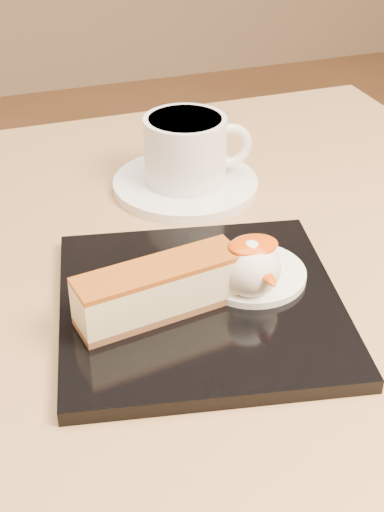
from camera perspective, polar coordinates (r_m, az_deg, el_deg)
name	(u,v)px	position (r m, az deg, el deg)	size (l,w,h in m)	color
table	(170,435)	(0.68, -1.79, -14.16)	(0.80, 0.80, 0.72)	black
dessert_plate	(200,305)	(0.57, 0.67, -3.93)	(0.22, 0.22, 0.01)	black
cheesecake	(159,289)	(0.54, -2.64, -2.69)	(0.13, 0.05, 0.04)	brown
cream_smear	(251,274)	(0.59, 4.77, -1.41)	(0.09, 0.09, 0.01)	white
ice_cream_scoop	(251,268)	(0.56, 4.73, -0.93)	(0.05, 0.05, 0.05)	white
mango_sauce	(253,245)	(0.55, 4.93, 0.87)	(0.04, 0.03, 0.01)	#D84206
mint_sprig	(207,260)	(0.60, 1.25, -0.33)	(0.04, 0.03, 0.00)	green
saucer	(185,184)	(0.74, -0.53, 5.76)	(0.15, 0.15, 0.01)	white
coffee_cup	(187,148)	(0.73, -0.38, 8.60)	(0.11, 0.08, 0.07)	white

